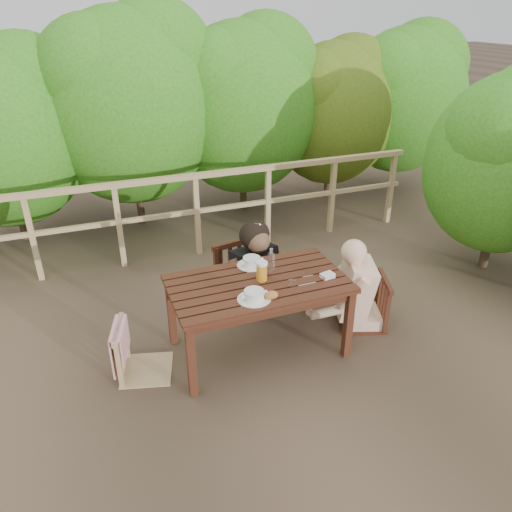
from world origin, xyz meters
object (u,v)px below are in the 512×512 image
object	(u,v)px
butter_tub	(328,276)
chair_far	(246,252)
table	(258,317)
tumbler	(292,284)
chair_right	(365,281)
soup_near	(254,295)
bottle	(271,262)
soup_far	(252,262)
bread_roll	(271,295)
beer_glass	(262,272)
chair_left	(142,328)
diner_right	(371,256)
woman	(245,236)

from	to	relation	value
butter_tub	chair_far	bearing A→B (deg)	98.85
table	butter_tub	world-z (taller)	butter_tub
tumbler	butter_tub	bearing A→B (deg)	3.89
chair_right	soup_near	bearing A→B (deg)	-57.15
chair_far	bottle	distance (m)	0.82
soup_far	bread_roll	size ratio (longest dim) A/B	2.28
beer_glass	tumbler	bearing A→B (deg)	-42.76
beer_glass	butter_tub	xyz separation A→B (m)	(0.53, -0.16, -0.07)
soup_near	soup_far	bearing A→B (deg)	71.47
table	chair_left	xyz separation A→B (m)	(-0.97, 0.06, 0.09)
chair_left	soup_far	bearing A→B (deg)	-62.15
beer_glass	bread_roll	bearing A→B (deg)	-95.96
chair_left	tumbler	distance (m)	1.25
beer_glass	table	bearing A→B (deg)	-161.88
diner_right	soup_far	bearing A→B (deg)	96.42
soup_far	bread_roll	xyz separation A→B (m)	(-0.04, -0.55, -0.01)
woman	butter_tub	distance (m)	1.08
soup_near	butter_tub	world-z (taller)	soup_near
woman	tumbler	distance (m)	1.04
tumbler	soup_far	bearing A→B (deg)	111.51
chair_far	soup_far	world-z (taller)	chair_far
table	soup_near	distance (m)	0.47
soup_near	tumbler	size ratio (longest dim) A/B	3.91
table	bread_roll	xyz separation A→B (m)	(0.01, -0.27, 0.37)
table	chair_far	bearing A→B (deg)	76.87
soup_far	beer_glass	xyz separation A→B (m)	(-0.01, -0.27, 0.05)
butter_tub	soup_near	bearing A→B (deg)	176.42
soup_near	chair_left	bearing A→B (deg)	160.69
chair_far	tumbler	xyz separation A→B (m)	(0.03, -1.02, 0.19)
tumbler	chair_right	bearing A→B (deg)	13.59
beer_glass	woman	bearing A→B (deg)	79.27
table	beer_glass	world-z (taller)	beer_glass
chair_far	bottle	xyz separation A→B (m)	(-0.05, -0.77, 0.28)
soup_far	soup_near	bearing A→B (deg)	-108.53
chair_right	diner_right	distance (m)	0.26
chair_far	chair_left	bearing A→B (deg)	-157.39
bottle	tumbler	distance (m)	0.27
chair_right	soup_far	distance (m)	1.08
table	tumbler	world-z (taller)	tumbler
chair_left	bread_roll	xyz separation A→B (m)	(0.98, -0.32, 0.28)
chair_far	bread_roll	xyz separation A→B (m)	(-0.19, -1.12, 0.19)
beer_glass	bottle	size ratio (longest dim) A/B	0.72
woman	soup_near	bearing A→B (deg)	62.15
chair_far	diner_right	size ratio (longest dim) A/B	0.74
bread_roll	table	bearing A→B (deg)	91.44
chair_far	woman	distance (m)	0.17
soup_near	tumbler	bearing A→B (deg)	11.55
chair_far	chair_right	size ratio (longest dim) A/B	1.17
soup_far	bottle	distance (m)	0.24
table	diner_right	xyz separation A→B (m)	(1.10, 0.04, 0.37)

